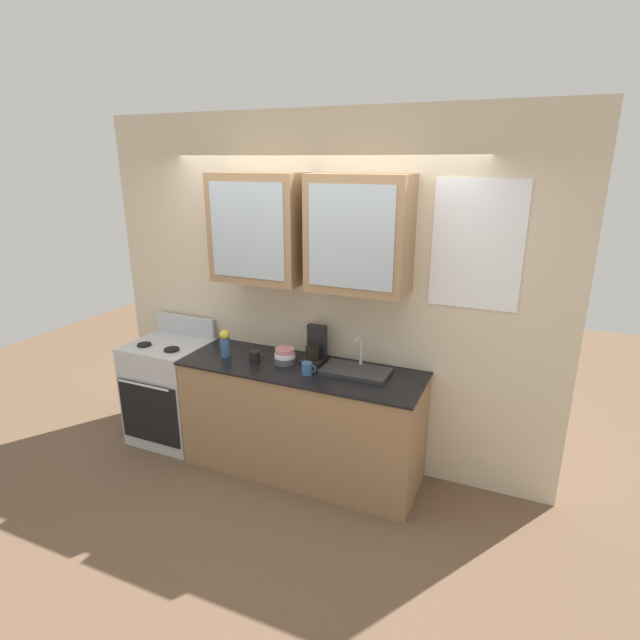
# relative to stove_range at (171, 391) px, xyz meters

# --- Properties ---
(ground_plane) EXTENTS (10.00, 10.00, 0.00)m
(ground_plane) POSITION_rel_stove_range_xyz_m (1.31, 0.00, -0.47)
(ground_plane) COLOR brown
(back_wall_unit) EXTENTS (3.87, 0.47, 2.83)m
(back_wall_unit) POSITION_rel_stove_range_xyz_m (1.31, 0.31, 1.11)
(back_wall_unit) COLOR beige
(back_wall_unit) RESTS_ON ground_plane
(counter) EXTENTS (1.94, 0.65, 0.92)m
(counter) POSITION_rel_stove_range_xyz_m (1.31, 0.00, -0.01)
(counter) COLOR #93704C
(counter) RESTS_ON ground_plane
(stove_range) EXTENTS (0.66, 0.64, 1.10)m
(stove_range) POSITION_rel_stove_range_xyz_m (0.00, 0.00, 0.00)
(stove_range) COLOR silver
(stove_range) RESTS_ON ground_plane
(sink_faucet) EXTENTS (0.51, 0.28, 0.28)m
(sink_faucet) POSITION_rel_stove_range_xyz_m (1.74, 0.07, 0.47)
(sink_faucet) COLOR #2D2D30
(sink_faucet) RESTS_ON counter
(bowl_stack) EXTENTS (0.18, 0.18, 0.12)m
(bowl_stack) POSITION_rel_stove_range_xyz_m (1.16, 0.03, 0.51)
(bowl_stack) COLOR #4C4C54
(bowl_stack) RESTS_ON counter
(vase) EXTENTS (0.08, 0.08, 0.23)m
(vase) POSITION_rel_stove_range_xyz_m (0.64, -0.04, 0.57)
(vase) COLOR #33598C
(vase) RESTS_ON counter
(cup_near_sink) EXTENTS (0.12, 0.08, 0.09)m
(cup_near_sink) POSITION_rel_stove_range_xyz_m (1.41, -0.10, 0.50)
(cup_near_sink) COLOR #38608C
(cup_near_sink) RESTS_ON counter
(cup_near_bowls) EXTENTS (0.12, 0.08, 0.10)m
(cup_near_bowls) POSITION_rel_stove_range_xyz_m (0.93, -0.06, 0.50)
(cup_near_bowls) COLOR black
(cup_near_bowls) RESTS_ON counter
(coffee_maker) EXTENTS (0.17, 0.20, 0.29)m
(coffee_maker) POSITION_rel_stove_range_xyz_m (1.36, 0.17, 0.56)
(coffee_maker) COLOR black
(coffee_maker) RESTS_ON counter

